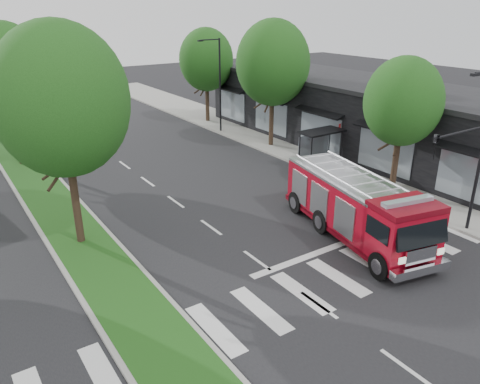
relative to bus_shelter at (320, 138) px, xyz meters
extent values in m
plane|color=black|center=(-11.20, -8.15, -2.04)|extent=(140.00, 140.00, 0.00)
cube|color=gray|center=(1.30, 1.85, -1.96)|extent=(5.00, 80.00, 0.15)
cube|color=gray|center=(-17.20, 9.85, -1.97)|extent=(3.00, 50.00, 0.14)
cube|color=#1D4413|center=(-17.20, 9.85, -1.89)|extent=(2.60, 49.50, 0.02)
cube|color=black|center=(5.80, 1.85, 0.46)|extent=(8.00, 30.00, 5.00)
cylinder|color=black|center=(-1.40, -0.75, -0.79)|extent=(0.08, 0.08, 2.50)
cylinder|color=black|center=(1.40, -0.75, -0.79)|extent=(0.08, 0.08, 2.50)
cylinder|color=black|center=(-1.40, 0.45, -0.79)|extent=(0.08, 0.08, 2.50)
cylinder|color=black|center=(1.40, 0.45, -0.79)|extent=(0.08, 0.08, 2.50)
cube|color=black|center=(0.00, -0.15, 0.51)|extent=(3.20, 1.60, 0.12)
cube|color=#8C99A5|center=(0.00, 0.55, -0.74)|extent=(2.80, 0.04, 1.80)
cube|color=black|center=(0.00, -0.15, -1.49)|extent=(2.40, 0.40, 0.08)
cylinder|color=black|center=(0.30, -6.15, -0.17)|extent=(0.36, 0.36, 3.74)
ellipsoid|color=#14380F|center=(0.30, -6.15, 3.49)|extent=(4.40, 4.40, 5.06)
cylinder|color=black|center=(0.30, 5.85, 0.16)|extent=(0.36, 0.36, 4.40)
ellipsoid|color=#14380F|center=(0.30, 5.85, 4.46)|extent=(5.60, 5.60, 6.44)
cylinder|color=black|center=(0.30, 15.85, -0.06)|extent=(0.36, 0.36, 3.96)
ellipsoid|color=#14380F|center=(0.30, 15.85, 3.81)|extent=(5.00, 5.00, 5.75)
cylinder|color=black|center=(-17.20, -2.15, 0.27)|extent=(0.36, 0.36, 4.62)
ellipsoid|color=#14380F|center=(-17.20, -2.15, 4.79)|extent=(5.80, 5.80, 6.67)
cylinder|color=black|center=(-17.20, 11.85, 0.16)|extent=(0.36, 0.36, 4.40)
ellipsoid|color=#14380F|center=(-17.20, 11.85, 4.46)|extent=(5.60, 5.60, 6.44)
cube|color=black|center=(-2.50, -11.65, 5.81)|extent=(0.45, 0.20, 0.12)
cylinder|color=black|center=(-2.70, -11.65, 3.36)|extent=(4.00, 0.10, 0.10)
imported|color=black|center=(-4.50, -11.65, 2.96)|extent=(0.18, 0.22, 1.10)
cylinder|color=black|center=(-0.70, 11.85, 1.96)|extent=(0.16, 0.16, 8.00)
cylinder|color=black|center=(-1.60, 11.85, 5.86)|extent=(1.80, 0.10, 0.10)
cube|color=black|center=(-2.50, 11.85, 5.81)|extent=(0.45, 0.20, 0.12)
cube|color=#5C050F|center=(-5.85, -8.81, -1.50)|extent=(4.53, 9.50, 0.27)
cube|color=maroon|center=(-5.67, -7.95, -0.35)|extent=(4.08, 7.37, 2.18)
cube|color=maroon|center=(-6.54, -12.11, -0.35)|extent=(3.06, 2.47, 2.29)
cube|color=#B2B2B7|center=(-5.67, -7.95, 0.79)|extent=(4.08, 7.37, 0.13)
cylinder|color=#B2B2B7|center=(-6.63, -7.75, 1.01)|extent=(1.44, 6.41, 0.11)
cylinder|color=#B2B2B7|center=(-4.71, -8.15, 1.01)|extent=(1.44, 6.41, 0.11)
cube|color=silver|center=(-6.79, -13.33, -1.39)|extent=(2.85, 0.95, 0.38)
cube|color=#8C99A5|center=(-6.54, -12.11, 1.12)|extent=(2.42, 0.86, 0.20)
cylinder|color=black|center=(-7.83, -12.17, -1.44)|extent=(0.62, 1.25, 1.20)
cylinder|color=black|center=(-5.38, -12.68, -1.44)|extent=(0.62, 1.25, 1.20)
cylinder|color=black|center=(-6.90, -7.70, -1.44)|extent=(0.62, 1.25, 1.20)
cylinder|color=black|center=(-4.45, -8.21, -1.44)|extent=(0.62, 1.25, 1.20)
cylinder|color=black|center=(-6.37, -5.14, -1.44)|extent=(0.62, 1.25, 1.20)
cylinder|color=black|center=(-3.92, -5.65, -1.44)|extent=(0.62, 1.25, 1.20)
camera|label=1|loc=(-21.98, -22.79, 8.58)|focal=35.00mm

